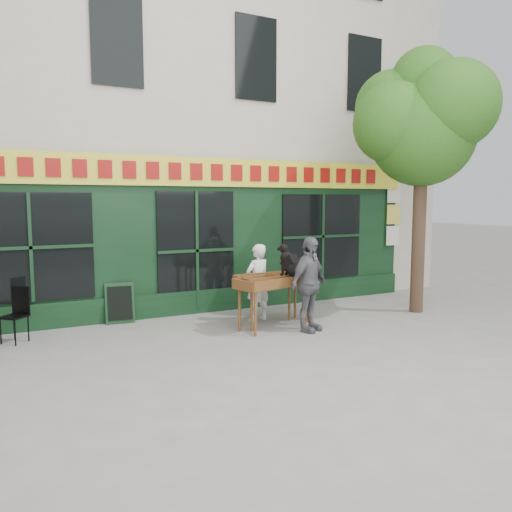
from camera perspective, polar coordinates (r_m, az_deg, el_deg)
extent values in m
plane|color=slate|center=(8.77, -1.37, -9.54)|extent=(80.00, 80.00, 0.00)
cube|color=beige|center=(14.32, -12.35, 16.64)|extent=(14.00, 7.00, 10.00)
cube|color=black|center=(10.70, -7.03, 2.00)|extent=(11.00, 0.16, 3.20)
cube|color=yellow|center=(10.57, -6.90, 9.54)|extent=(11.00, 0.06, 0.60)
cube|color=#9D130E|center=(10.54, -6.83, 9.56)|extent=(9.60, 0.03, 0.34)
cube|color=black|center=(10.79, -6.75, -5.20)|extent=(11.00, 0.10, 0.50)
cube|color=black|center=(10.63, -6.82, 0.62)|extent=(1.70, 0.05, 2.50)
cube|color=black|center=(9.97, -24.36, 0.89)|extent=(2.20, 0.05, 2.00)
cube|color=black|center=(12.09, 7.55, 2.24)|extent=(2.20, 0.05, 2.00)
cube|color=silver|center=(13.45, 15.35, 2.26)|extent=(0.42, 0.02, 0.50)
cube|color=#E5D14C|center=(13.42, 15.41, 4.61)|extent=(0.42, 0.02, 0.50)
cube|color=silver|center=(13.42, 15.48, 6.95)|extent=(0.42, 0.02, 0.50)
cylinder|color=#382619|center=(11.23, 18.11, 2.96)|extent=(0.28, 0.28, 3.60)
sphere|color=#164F12|center=(11.30, 18.47, 13.13)|extent=(2.20, 2.20, 2.20)
sphere|color=#164F12|center=(12.04, 19.88, 14.08)|extent=(1.80, 1.80, 1.80)
sphere|color=#164F12|center=(11.06, 15.49, 14.43)|extent=(1.70, 1.70, 1.70)
sphere|color=#164F12|center=(11.11, 21.60, 15.75)|extent=(1.80, 1.80, 1.80)
sphere|color=#164F12|center=(11.61, 15.30, 16.03)|extent=(1.60, 1.60, 1.60)
sphere|color=#164F12|center=(11.63, 18.66, 18.43)|extent=(1.40, 1.40, 1.40)
cylinder|color=brown|center=(8.88, -0.09, -6.67)|extent=(0.05, 0.05, 0.80)
cylinder|color=brown|center=(9.77, 5.67, -5.50)|extent=(0.05, 0.05, 0.80)
cylinder|color=brown|center=(9.21, -1.91, -6.20)|extent=(0.05, 0.05, 0.80)
cylinder|color=brown|center=(10.07, 3.82, -5.13)|extent=(0.05, 0.05, 0.80)
cube|color=brown|center=(9.39, 2.00, -3.35)|extent=(1.60, 0.94, 0.05)
cube|color=brown|center=(9.17, 3.25, -3.08)|extent=(1.46, 0.41, 0.18)
cube|color=brown|center=(9.59, 0.81, -2.66)|extent=(1.46, 0.41, 0.18)
cube|color=brown|center=(9.38, 2.00, -2.99)|extent=(1.36, 0.71, 0.06)
imported|color=white|center=(9.96, 0.18, -3.06)|extent=(0.64, 0.50, 1.55)
cylinder|color=brown|center=(9.24, -0.51, -6.16)|extent=(0.05, 0.05, 0.80)
cylinder|color=brown|center=(9.95, 5.98, -5.29)|extent=(0.05, 0.05, 0.80)
cylinder|color=brown|center=(9.61, -1.85, -5.67)|extent=(0.05, 0.05, 0.80)
cylinder|color=brown|center=(10.30, 4.50, -4.88)|extent=(0.05, 0.05, 0.80)
cube|color=brown|center=(9.68, 2.14, -3.06)|extent=(1.54, 0.68, 0.05)
cube|color=brown|center=(9.43, 3.11, -2.82)|extent=(1.50, 0.14, 0.18)
cube|color=brown|center=(9.91, 1.23, -2.37)|extent=(1.50, 0.14, 0.18)
cube|color=brown|center=(9.67, 2.14, -2.71)|extent=(1.32, 0.49, 0.06)
imported|color=#57575C|center=(9.19, 6.07, -3.24)|extent=(1.11, 0.81, 1.75)
cube|color=black|center=(9.41, -25.93, -6.26)|extent=(0.51, 0.51, 0.03)
cube|color=black|center=(9.48, -25.30, -4.59)|extent=(0.28, 0.27, 0.50)
cylinder|color=black|center=(9.46, -27.16, -7.69)|extent=(0.02, 0.02, 0.44)
cylinder|color=black|center=(9.26, -25.82, -7.92)|extent=(0.02, 0.02, 0.44)
cylinder|color=black|center=(9.67, -25.91, -7.33)|extent=(0.02, 0.02, 0.44)
cylinder|color=black|center=(9.47, -24.57, -7.55)|extent=(0.02, 0.02, 0.44)
cube|color=black|center=(10.20, -15.30, -5.19)|extent=(0.58, 0.25, 0.79)
cube|color=black|center=(10.18, -15.27, -5.21)|extent=(0.48, 0.22, 0.65)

